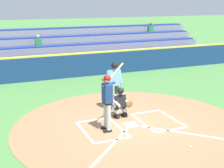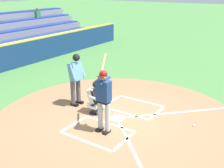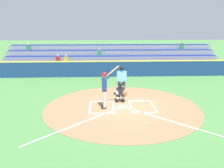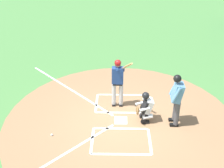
{
  "view_description": "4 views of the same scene",
  "coord_description": "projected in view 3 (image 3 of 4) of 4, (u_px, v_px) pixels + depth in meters",
  "views": [
    {
      "loc": [
        4.5,
        9.1,
        4.16
      ],
      "look_at": [
        0.14,
        -1.31,
        1.14
      ],
      "focal_mm": 51.13,
      "sensor_mm": 36.0,
      "label": 1
    },
    {
      "loc": [
        6.65,
        4.2,
        4.03
      ],
      "look_at": [
        0.32,
        0.01,
        1.28
      ],
      "focal_mm": 43.85,
      "sensor_mm": 36.0,
      "label": 2
    },
    {
      "loc": [
        1.07,
        11.16,
        4.06
      ],
      "look_at": [
        0.5,
        -0.51,
        1.11
      ],
      "focal_mm": 36.55,
      "sensor_mm": 36.0,
      "label": 3
    },
    {
      "loc": [
        -7.99,
        0.15,
        6.06
      ],
      "look_at": [
        0.52,
        0.31,
        1.15
      ],
      "focal_mm": 46.41,
      "sensor_mm": 36.0,
      "label": 4
    }
  ],
  "objects": [
    {
      "name": "ground_plane",
      "position": [
        122.0,
        107.0,
        11.86
      ],
      "size": [
        120.0,
        120.0,
        0.0
      ],
      "primitive_type": "plane",
      "color": "#4C8442"
    },
    {
      "name": "home_plate_and_chalk",
      "position": [
        124.0,
        113.0,
        11.0
      ],
      "size": [
        7.93,
        4.91,
        0.01
      ],
      "color": "white",
      "rests_on": "dirt_circle"
    },
    {
      "name": "baseball",
      "position": [
        146.0,
        123.0,
        9.75
      ],
      "size": [
        0.07,
        0.07,
        0.07
      ],
      "primitive_type": "sphere",
      "color": "white",
      "rests_on": "ground"
    },
    {
      "name": "backstop_wall",
      "position": [
        114.0,
        69.0,
        18.96
      ],
      "size": [
        22.0,
        0.36,
        1.31
      ],
      "color": "navy",
      "rests_on": "ground"
    },
    {
      "name": "dirt_circle",
      "position": [
        122.0,
        107.0,
        11.86
      ],
      "size": [
        8.0,
        8.0,
        0.01
      ],
      "primitive_type": "cylinder",
      "color": "#99704C",
      "rests_on": "ground"
    },
    {
      "name": "batter",
      "position": [
        105.0,
        87.0,
        11.44
      ],
      "size": [
        0.95,
        0.68,
        2.13
      ],
      "color": "#BCBCBC",
      "rests_on": "ground"
    },
    {
      "name": "bleacher_stand",
      "position": [
        112.0,
        61.0,
        22.07
      ],
      "size": [
        20.0,
        4.25,
        2.55
      ],
      "color": "gray",
      "rests_on": "ground"
    },
    {
      "name": "catcher",
      "position": [
        121.0,
        92.0,
        12.5
      ],
      "size": [
        0.63,
        0.61,
        1.13
      ],
      "color": "black",
      "rests_on": "ground"
    },
    {
      "name": "plate_umpire",
      "position": [
        122.0,
        79.0,
        13.32
      ],
      "size": [
        0.58,
        0.41,
        1.86
      ],
      "color": "#4C4C51",
      "rests_on": "ground"
    }
  ]
}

